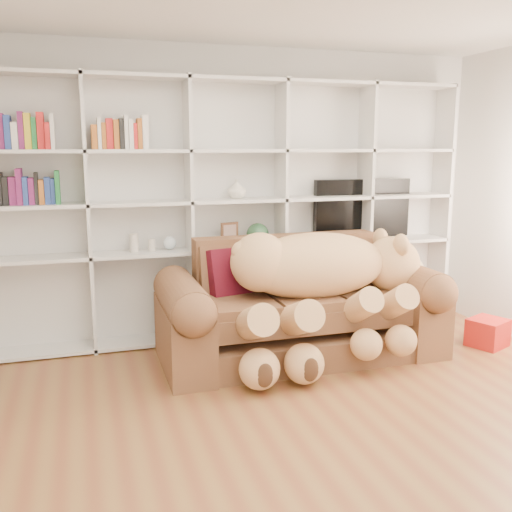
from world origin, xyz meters
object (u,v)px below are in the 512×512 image
object	(u,v)px
teddy_bear	(321,280)
gift_box	(488,333)
sofa	(299,312)
tv	(362,210)

from	to	relation	value
teddy_bear	gift_box	bearing A→B (deg)	-6.25
sofa	teddy_bear	world-z (taller)	teddy_bear
sofa	gift_box	world-z (taller)	sofa
sofa	gift_box	bearing A→B (deg)	-10.35
sofa	gift_box	distance (m)	1.76
gift_box	tv	distance (m)	1.65
sofa	tv	size ratio (longest dim) A/B	2.33
sofa	tv	bearing A→B (deg)	37.16
teddy_bear	gift_box	xyz separation A→B (m)	(1.61, -0.11, -0.58)
sofa	teddy_bear	size ratio (longest dim) A/B	1.28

